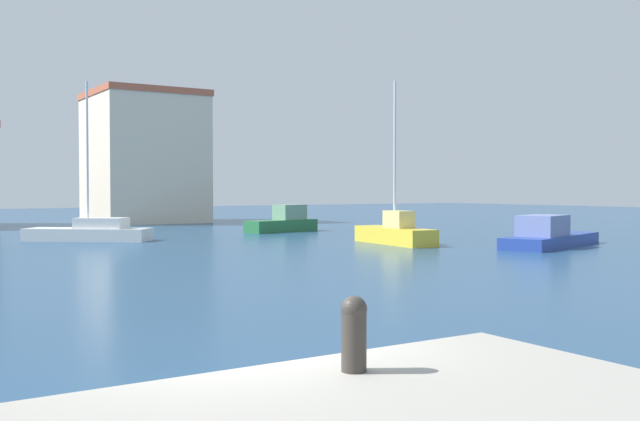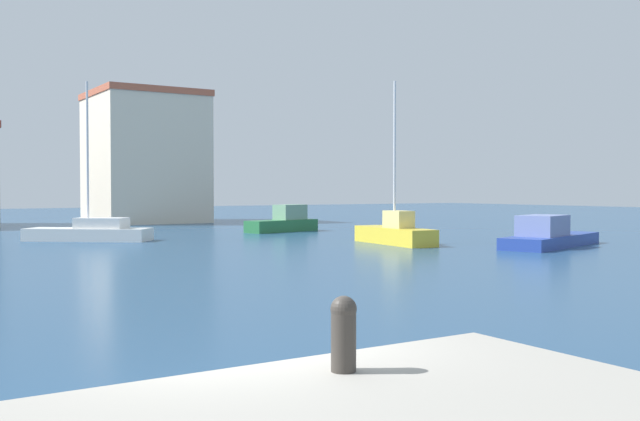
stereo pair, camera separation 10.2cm
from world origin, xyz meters
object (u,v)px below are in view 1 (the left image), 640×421
object	(u,v)px
motorboat_green_inner_mooring	(284,222)
sailboat_white_behind_lamppost	(91,231)
motorboat_blue_center_channel	(549,236)
mooring_bollard	(354,330)
sailboat_yellow_outer_mooring	(395,232)

from	to	relation	value
motorboat_green_inner_mooring	sailboat_white_behind_lamppost	size ratio (longest dim) A/B	0.64
motorboat_blue_center_channel	motorboat_green_inner_mooring	distance (m)	17.61
mooring_bollard	sailboat_yellow_outer_mooring	bearing A→B (deg)	50.88
mooring_bollard	sailboat_yellow_outer_mooring	world-z (taller)	sailboat_yellow_outer_mooring
motorboat_green_inner_mooring	sailboat_white_behind_lamppost	world-z (taller)	sailboat_white_behind_lamppost
sailboat_yellow_outer_mooring	mooring_bollard	bearing A→B (deg)	-129.12
motorboat_blue_center_channel	mooring_bollard	bearing A→B (deg)	-143.09
mooring_bollard	motorboat_green_inner_mooring	world-z (taller)	mooring_bollard
mooring_bollard	motorboat_blue_center_channel	size ratio (longest dim) A/B	0.08
sailboat_yellow_outer_mooring	motorboat_blue_center_channel	size ratio (longest dim) A/B	1.03
sailboat_white_behind_lamppost	sailboat_yellow_outer_mooring	bearing A→B (deg)	-40.65
motorboat_blue_center_channel	sailboat_white_behind_lamppost	bearing A→B (deg)	137.50
sailboat_yellow_outer_mooring	sailboat_white_behind_lamppost	distance (m)	15.56
sailboat_yellow_outer_mooring	sailboat_white_behind_lamppost	xyz separation A→B (m)	(-11.81, 10.14, -0.08)
mooring_bollard	sailboat_white_behind_lamppost	xyz separation A→B (m)	(6.59, 32.77, -0.98)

